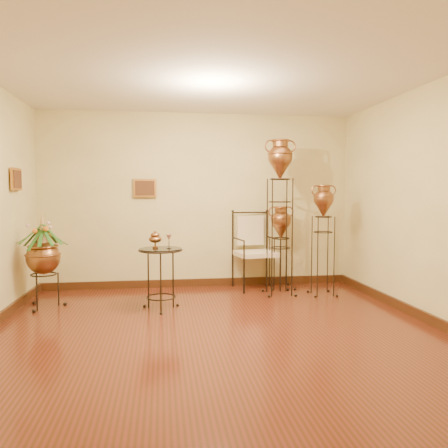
{
  "coord_description": "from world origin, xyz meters",
  "views": [
    {
      "loc": [
        -0.59,
        -4.57,
        1.51
      ],
      "look_at": [
        0.25,
        1.3,
        1.1
      ],
      "focal_mm": 35.0,
      "sensor_mm": 36.0,
      "label": 1
    }
  ],
  "objects": [
    {
      "name": "ground",
      "position": [
        0.0,
        0.0,
        0.0
      ],
      "size": [
        5.0,
        5.0,
        0.0
      ],
      "primitive_type": "plane",
      "color": "maroon",
      "rests_on": "ground"
    },
    {
      "name": "room_shell",
      "position": [
        -0.01,
        0.01,
        1.73
      ],
      "size": [
        5.02,
        5.02,
        2.81
      ],
      "color": "beige",
      "rests_on": "ground"
    },
    {
      "name": "amphora_tall",
      "position": [
        1.15,
        1.74,
        1.19
      ],
      "size": [
        0.48,
        0.48,
        2.34
      ],
      "rotation": [
        0.0,
        0.0,
        -0.05
      ],
      "color": "black",
      "rests_on": "ground"
    },
    {
      "name": "amphora_mid",
      "position": [
        1.78,
        1.61,
        0.84
      ],
      "size": [
        0.49,
        0.49,
        1.66
      ],
      "rotation": [
        0.0,
        0.0,
        -0.4
      ],
      "color": "black",
      "rests_on": "ground"
    },
    {
      "name": "amphora_short",
      "position": [
        1.29,
        2.15,
        0.67
      ],
      "size": [
        0.49,
        0.49,
        1.34
      ],
      "rotation": [
        0.0,
        0.0,
        -0.25
      ],
      "color": "black",
      "rests_on": "ground"
    },
    {
      "name": "planter_urn",
      "position": [
        -2.15,
        1.43,
        0.72
      ],
      "size": [
        0.74,
        0.74,
        1.29
      ],
      "rotation": [
        0.0,
        0.0,
        0.08
      ],
      "color": "black",
      "rests_on": "ground"
    },
    {
      "name": "armchair",
      "position": [
        0.88,
        2.15,
        0.62
      ],
      "size": [
        0.78,
        0.74,
        1.23
      ],
      "rotation": [
        0.0,
        0.0,
        0.15
      ],
      "color": "black",
      "rests_on": "ground"
    },
    {
      "name": "side_table",
      "position": [
        -0.61,
        1.11,
        0.42
      ],
      "size": [
        0.58,
        0.58,
        1.02
      ],
      "rotation": [
        0.0,
        0.0,
        -0.05
      ],
      "color": "black",
      "rests_on": "ground"
    }
  ]
}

